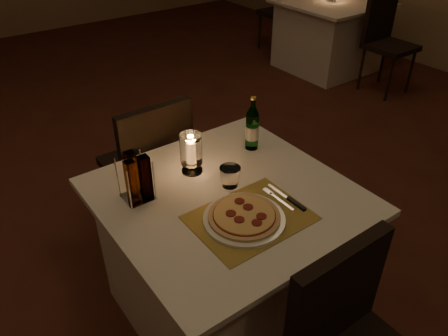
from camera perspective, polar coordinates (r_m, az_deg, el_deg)
floor at (r=2.61m, az=-6.55°, el=-12.00°), size 8.00×10.00×0.02m
main_table at (r=2.08m, az=0.33°, el=-11.43°), size 1.00×1.00×0.74m
chair_far at (r=2.46m, az=-9.60°, el=1.27°), size 0.42×0.42×0.90m
placemat at (r=1.72m, az=3.42°, el=-6.50°), size 0.45×0.34×0.00m
plate at (r=1.70m, az=2.64°, el=-6.66°), size 0.32×0.32×0.01m
pizza at (r=1.69m, az=2.66°, el=-6.25°), size 0.28×0.28×0.02m
fork at (r=1.82m, az=6.80°, el=-3.84°), size 0.02×0.18×0.00m
knife at (r=1.81m, az=8.92°, el=-4.29°), size 0.02×0.22×0.01m
tumbler at (r=1.86m, az=0.79°, el=-1.13°), size 0.09×0.09×0.09m
water_bottle at (r=2.10m, az=3.70°, el=5.22°), size 0.06×0.06×0.27m
hurricane_candle at (r=1.92m, az=-4.33°, el=2.31°), size 0.10×0.10×0.19m
cruet_caddy at (r=1.79m, az=-11.33°, el=-1.48°), size 0.12×0.12×0.21m
neighbor_table_right at (r=5.20m, az=13.45°, el=16.46°), size 1.00×1.00×0.74m
neighbor_chair_ra at (r=4.74m, az=20.31°, el=15.89°), size 0.42×0.42×0.90m
neighbor_chair_rb at (r=5.63m, az=8.04°, el=20.17°), size 0.42×0.42×0.90m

